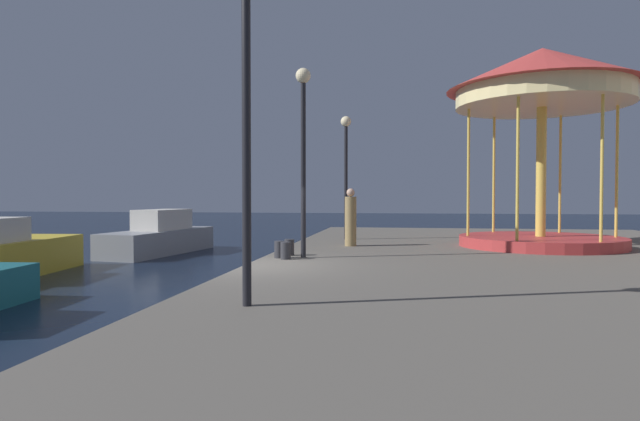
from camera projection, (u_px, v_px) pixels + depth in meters
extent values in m
plane|color=black|center=(246.00, 301.00, 11.34)|extent=(120.00, 120.00, 0.00)
cube|color=#5B564F|center=(574.00, 291.00, 10.32)|extent=(13.29, 27.66, 0.80)
cube|color=gray|center=(159.00, 242.00, 20.78)|extent=(2.51, 5.82, 0.93)
cube|color=beige|center=(163.00, 220.00, 21.00)|extent=(1.56, 2.62, 0.81)
cube|color=#4C6070|center=(179.00, 214.00, 22.18)|extent=(1.06, 0.24, 0.36)
cube|color=gold|center=(8.00, 258.00, 14.85)|extent=(2.26, 5.25, 1.02)
cube|color=#4C6070|center=(10.00, 224.00, 14.96)|extent=(1.06, 0.20, 0.30)
cylinder|color=#B23333|center=(540.00, 242.00, 15.27)|extent=(4.58, 4.58, 0.30)
cylinder|color=gold|center=(541.00, 172.00, 15.21)|extent=(0.28, 0.28, 3.73)
cylinder|color=#F2E099|center=(542.00, 98.00, 15.16)|extent=(4.84, 4.84, 0.50)
cone|color=#C63D38|center=(542.00, 69.00, 15.13)|extent=(5.38, 5.38, 1.19)
cylinder|color=gold|center=(617.00, 171.00, 14.90)|extent=(0.08, 0.08, 3.73)
cylinder|color=gold|center=(560.00, 174.00, 16.80)|extent=(0.08, 0.08, 3.73)
cylinder|color=gold|center=(494.00, 175.00, 17.11)|extent=(0.08, 0.08, 3.73)
cylinder|color=gold|center=(468.00, 172.00, 15.52)|extent=(0.08, 0.08, 3.73)
cylinder|color=gold|center=(518.00, 169.00, 13.62)|extent=(0.08, 0.08, 3.73)
cylinder|color=gold|center=(602.00, 169.00, 13.31)|extent=(0.08, 0.08, 3.73)
cylinder|color=black|center=(246.00, 154.00, 6.97)|extent=(0.12, 0.12, 4.04)
cylinder|color=black|center=(303.00, 171.00, 12.48)|extent=(0.12, 0.12, 4.13)
sphere|color=#F9E5B2|center=(303.00, 76.00, 12.42)|extent=(0.36, 0.36, 0.36)
cylinder|color=black|center=(346.00, 183.00, 17.88)|extent=(0.12, 0.12, 3.82)
sphere|color=#F9E5B2|center=(346.00, 122.00, 17.83)|extent=(0.36, 0.36, 0.36)
cylinder|color=#2D2D33|center=(289.00, 247.00, 13.01)|extent=(0.24, 0.24, 0.40)
cylinder|color=#2D2D33|center=(286.00, 251.00, 12.23)|extent=(0.24, 0.24, 0.40)
cylinder|color=#2D2D33|center=(279.00, 249.00, 12.48)|extent=(0.24, 0.24, 0.40)
cylinder|color=#937A4C|center=(351.00, 221.00, 15.48)|extent=(0.34, 0.34, 1.45)
sphere|color=tan|center=(351.00, 193.00, 15.45)|extent=(0.24, 0.24, 0.24)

